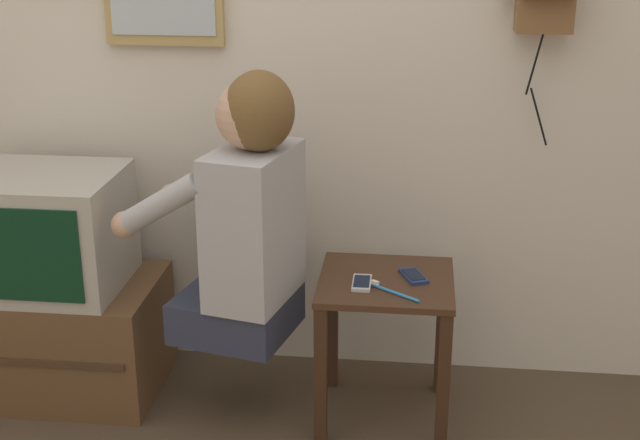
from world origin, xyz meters
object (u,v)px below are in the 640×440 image
(person, at_px, (246,213))
(toothbrush, at_px, (392,291))
(cell_phone_spare, at_px, (413,276))
(television, at_px, (43,230))
(cell_phone_held, at_px, (362,283))

(person, bearing_deg, toothbrush, -84.34)
(cell_phone_spare, height_order, toothbrush, toothbrush)
(television, relative_size, cell_phone_held, 4.29)
(person, xyz_separation_m, toothbrush, (0.47, -0.06, -0.22))
(television, xyz_separation_m, cell_phone_held, (1.11, -0.10, -0.09))
(person, distance_m, cell_phone_held, 0.44)
(person, distance_m, television, 0.75)
(person, relative_size, toothbrush, 5.56)
(person, distance_m, cell_phone_spare, 0.59)
(cell_phone_spare, relative_size, toothbrush, 0.86)
(person, height_order, toothbrush, person)
(cell_phone_held, distance_m, cell_phone_spare, 0.18)
(person, height_order, cell_phone_held, person)
(person, height_order, television, person)
(television, distance_m, cell_phone_spare, 1.28)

